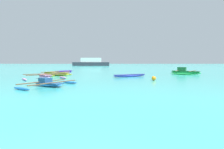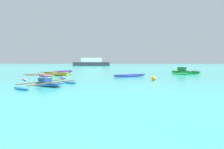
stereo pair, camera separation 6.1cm
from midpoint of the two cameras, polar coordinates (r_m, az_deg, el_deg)
The scene contains 8 objects.
moored_boat_0 at distance 20.65m, azimuth -18.80°, elevation -0.62°, with size 4.38×3.89×0.54m.
moored_boat_1 at distance 22.74m, azimuth 4.99°, elevation -0.25°, with size 3.97×2.50×0.29m.
moored_boat_2 at distance 28.86m, azimuth 20.06°, elevation 0.68°, with size 4.36×4.46×0.95m.
moored_boat_3 at distance 25.44m, azimuth -15.81°, elevation 0.20°, with size 3.96×4.10×0.48m.
moored_boat_4 at distance 29.53m, azimuth -13.61°, elevation 0.74°, with size 2.29×2.73×0.41m.
moored_boat_5 at distance 14.93m, azimuth -17.91°, elevation -2.47°, with size 3.61×4.61×0.60m.
mooring_buoy_0 at distance 18.80m, azimuth 11.75°, elevation -1.06°, with size 0.42×0.42×0.42m.
distant_ferry at distance 73.39m, azimuth -6.01°, elevation 3.42°, with size 13.26×2.92×2.92m.
Camera 1 is at (1.11, -2.63, 1.82)m, focal length 32.00 mm.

